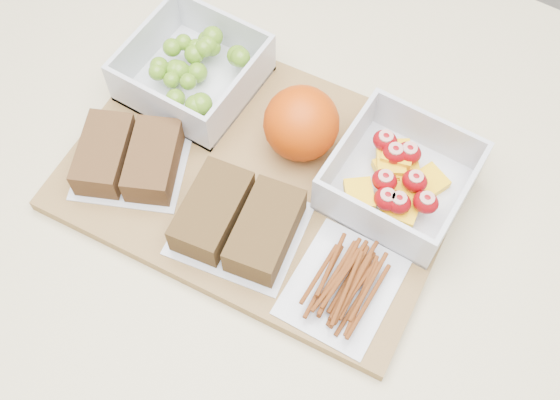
% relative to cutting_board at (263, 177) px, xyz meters
% --- Properties ---
extents(ground, '(4.00, 4.00, 0.00)m').
position_rel_cutting_board_xyz_m(ground, '(0.03, -0.03, -0.91)').
color(ground, gray).
rests_on(ground, ground).
extents(counter, '(1.20, 0.90, 0.90)m').
position_rel_cutting_board_xyz_m(counter, '(0.03, -0.03, -0.46)').
color(counter, beige).
rests_on(counter, ground).
extents(cutting_board, '(0.44, 0.33, 0.02)m').
position_rel_cutting_board_xyz_m(cutting_board, '(0.00, 0.00, 0.00)').
color(cutting_board, olive).
rests_on(cutting_board, counter).
extents(grape_container, '(0.14, 0.14, 0.06)m').
position_rel_cutting_board_xyz_m(grape_container, '(-0.13, 0.06, 0.03)').
color(grape_container, silver).
rests_on(grape_container, cutting_board).
extents(fruit_container, '(0.14, 0.14, 0.06)m').
position_rel_cutting_board_xyz_m(fruit_container, '(0.14, 0.06, 0.03)').
color(fruit_container, silver).
rests_on(fruit_container, cutting_board).
extents(orange, '(0.08, 0.08, 0.08)m').
position_rel_cutting_board_xyz_m(orange, '(0.02, 0.05, 0.05)').
color(orange, '#CE4104').
rests_on(orange, cutting_board).
extents(sandwich_bag_left, '(0.15, 0.15, 0.04)m').
position_rel_cutting_board_xyz_m(sandwich_bag_left, '(-0.13, -0.07, 0.03)').
color(sandwich_bag_left, silver).
rests_on(sandwich_bag_left, cutting_board).
extents(sandwich_bag_center, '(0.15, 0.14, 0.04)m').
position_rel_cutting_board_xyz_m(sandwich_bag_center, '(0.02, -0.07, 0.03)').
color(sandwich_bag_center, silver).
rests_on(sandwich_bag_center, cutting_board).
extents(pretzel_bag, '(0.11, 0.13, 0.03)m').
position_rel_cutting_board_xyz_m(pretzel_bag, '(0.14, -0.07, 0.02)').
color(pretzel_bag, silver).
rests_on(pretzel_bag, cutting_board).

